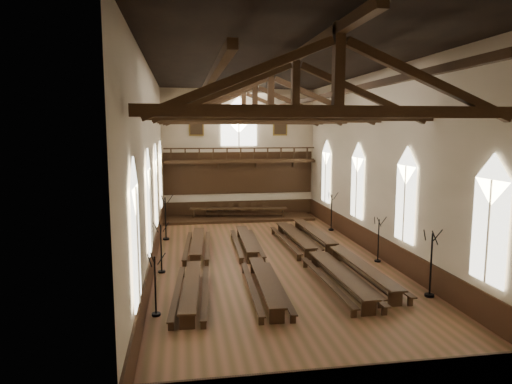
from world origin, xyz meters
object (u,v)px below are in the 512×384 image
refectory_row_d (334,248)px  candelabrum_left_far (166,226)px  dais (239,218)px  candelabrum_right_far (331,219)px  candelabrum_left_near (156,297)px  candelabrum_left_mid (161,257)px  refectory_row_c (313,254)px  high_table (239,209)px  candelabrum_right_near (430,277)px  refectory_row_b (254,258)px  candelabrum_right_mid (378,248)px  refectory_row_a (195,261)px

refectory_row_d → candelabrum_left_far: candelabrum_left_far is taller
dais → candelabrum_right_far: candelabrum_right_far is taller
candelabrum_left_near → candelabrum_left_mid: candelabrum_left_mid is taller
refectory_row_c → high_table: size_ratio=1.90×
refectory_row_c → dais: (-2.37, 12.17, -0.44)m
high_table → candelabrum_right_near: (5.79, -17.47, 0.08)m
refectory_row_b → refectory_row_c: refectory_row_c is taller
dais → candelabrum_right_mid: candelabrum_right_mid is taller
candelabrum_left_far → candelabrum_right_far: (11.10, 0.87, -0.06)m
dais → candelabrum_right_near: (5.79, -17.47, 0.77)m
refectory_row_a → candelabrum_left_near: 5.41m
refectory_row_b → candelabrum_right_mid: candelabrum_right_mid is taller
refectory_row_a → candelabrum_right_near: bearing=-27.9°
refectory_row_b → candelabrum_right_far: size_ratio=5.25×
high_table → candelabrum_right_mid: (5.79, -12.40, -0.05)m
high_table → candelabrum_left_near: (-5.31, -17.62, -0.05)m
refectory_row_c → candelabrum_left_mid: size_ratio=5.70×
candelabrum_right_near → candelabrum_left_far: bearing=133.3°
refectory_row_d → candelabrum_right_mid: bearing=-25.6°
refectory_row_d → dais: bearing=108.2°
refectory_row_b → refectory_row_d: size_ratio=0.97×
high_table → candelabrum_right_mid: bearing=-65.0°
dais → high_table: bearing=180.0°
candelabrum_right_mid → high_table: bearing=115.0°
refectory_row_a → refectory_row_c: 6.07m
high_table → candelabrum_left_near: bearing=-106.8°
candelabrum_left_near → refectory_row_a: bearing=72.6°
refectory_row_c → candelabrum_right_near: size_ratio=5.01×
high_table → candelabrum_right_mid: candelabrum_right_mid is taller
refectory_row_c → candelabrum_left_mid: 7.68m
high_table → candelabrum_left_far: 7.79m
refectory_row_c → candelabrum_left_near: bearing=-144.6°
refectory_row_c → candelabrum_right_far: (3.43, 7.34, 0.27)m
candelabrum_right_mid → candelabrum_right_far: 7.57m
refectory_row_a → candelabrum_right_mid: bearing=0.4°
refectory_row_a → candelabrum_left_mid: bearing=178.5°
candelabrum_left_mid → candelabrum_right_far: bearing=34.4°
refectory_row_d → candelabrum_left_near: size_ratio=5.97×
high_table → candelabrum_right_far: size_ratio=2.83×
dais → candelabrum_left_mid: candelabrum_left_mid is taller
refectory_row_d → candelabrum_left_mid: candelabrum_left_mid is taller
refectory_row_b → dais: 12.47m
refectory_row_a → dais: (3.69, 12.46, -0.40)m
refectory_row_d → candelabrum_left_mid: bearing=-173.7°
candelabrum_left_near → candelabrum_right_mid: size_ratio=1.00×
candelabrum_left_mid → candelabrum_right_mid: (11.10, 0.02, -0.03)m
candelabrum_left_near → candelabrum_right_mid: (11.10, 5.22, -0.00)m
candelabrum_left_far → candelabrum_right_mid: candelabrum_left_far is taller
refectory_row_b → candelabrum_right_near: size_ratio=4.89×
refectory_row_c → candelabrum_left_mid: candelabrum_left_mid is taller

